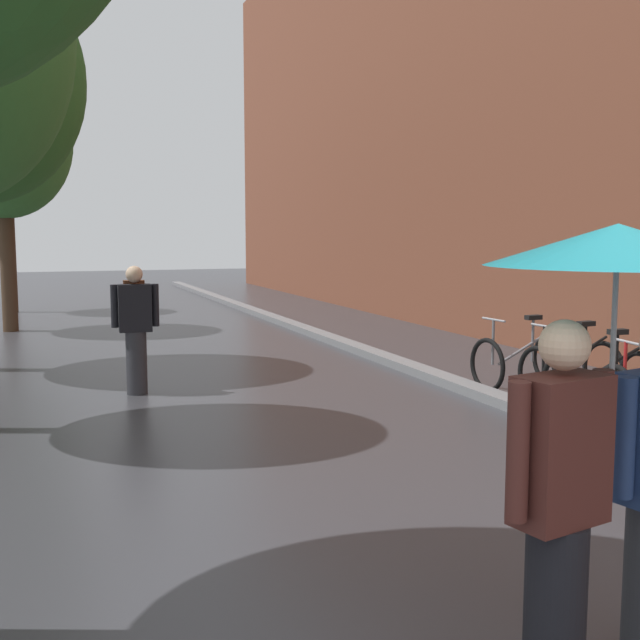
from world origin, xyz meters
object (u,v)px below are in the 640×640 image
Objects in this scene: street_tree_4 at (7,151)px; parked_bicycle_3 at (600,382)px; street_tree_3 at (2,142)px; couple_under_umbrella at (613,384)px; parked_bicycle_4 at (571,370)px; parked_bicycle_5 at (520,360)px; pedestrian_walking_midground at (136,326)px.

street_tree_4 is 16.01m from parked_bicycle_3.
street_tree_3 reaches higher than couple_under_umbrella.
couple_under_umbrella is (-3.54, -4.21, 1.01)m from parked_bicycle_3.
parked_bicycle_4 is at bearing 75.98° from parked_bicycle_3.
parked_bicycle_3 is 1.00× the size of parked_bicycle_5.
parked_bicycle_3 is 0.75m from parked_bicycle_4.
couple_under_umbrella is (2.88, -18.41, -2.66)m from street_tree_4.
street_tree_3 reaches higher than parked_bicycle_5.
street_tree_3 is at bearing 122.20° from parked_bicycle_3.
couple_under_umbrella reaches higher than pedestrian_walking_midground.
couple_under_umbrella is at bearing -127.04° from parked_bicycle_4.
couple_under_umbrella is 7.28m from pedestrian_walking_midground.
parked_bicycle_3 is 5.58m from pedestrian_walking_midground.
couple_under_umbrella is at bearing -78.80° from street_tree_3.
street_tree_3 is 4.84× the size of parked_bicycle_4.
pedestrian_walking_midground is (1.67, -7.19, -2.97)m from street_tree_3.
couple_under_umbrella reaches higher than parked_bicycle_3.
pedestrian_walking_midground is at bearing 155.52° from parked_bicycle_4.
couple_under_umbrella is at bearing -121.70° from parked_bicycle_5.
parked_bicycle_3 is at bearing -65.67° from street_tree_4.
pedestrian_walking_midground is at bearing 147.95° from parked_bicycle_3.
parked_bicycle_5 is 0.54× the size of couple_under_umbrella.
parked_bicycle_3 is at bearing -104.02° from parked_bicycle_4.
couple_under_umbrella is at bearing -80.72° from pedestrian_walking_midground.
parked_bicycle_3 is 1.01× the size of parked_bicycle_4.
couple_under_umbrella is at bearing -130.08° from parked_bicycle_3.
street_tree_3 is at bearing 101.20° from couple_under_umbrella.
street_tree_4 is at bearing 114.33° from parked_bicycle_3.
parked_bicycle_5 is at bearing 58.30° from couple_under_umbrella.
parked_bicycle_4 is at bearing -63.90° from street_tree_4.
street_tree_4 is 3.25× the size of pedestrian_walking_midground.
street_tree_3 is 14.84m from couple_under_umbrella.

